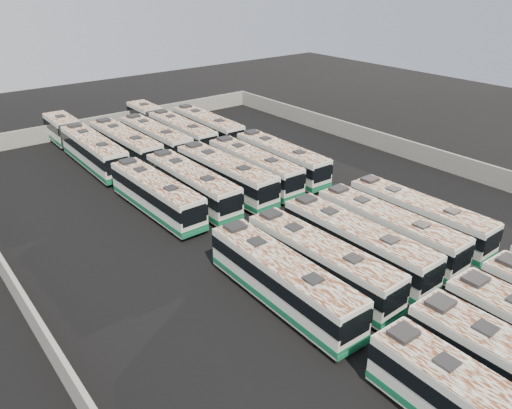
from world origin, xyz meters
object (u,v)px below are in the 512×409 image
object	(u,v)px
bus_midfront_left	(321,261)
bus_midback_far_left	(156,194)
bus_midfront_center	(356,244)
bus_midback_far_right	(281,159)
bus_midfront_far_left	(283,280)
bus_back_far_left	(83,143)
bus_back_right	(169,127)
bus_midfront_right	(388,229)
bus_midback_center	(225,175)
bus_back_far_right	(207,128)
bus_midback_right	(254,167)
bus_back_center	(155,139)
bus_midback_left	(192,185)
bus_back_left	(126,145)
bus_midfront_far_right	(419,216)

from	to	relation	value
bus_midfront_left	bus_midback_far_left	bearing A→B (deg)	100.40
bus_midfront_center	bus_midback_far_right	distance (m)	19.04
bus_midfront_far_left	bus_midback_far_left	size ratio (longest dim) A/B	1.01
bus_back_far_left	bus_back_right	distance (m)	11.45
bus_midfront_right	bus_back_right	size ratio (longest dim) A/B	0.65
bus_midback_far_left	bus_midfront_center	bearing A→B (deg)	-67.74
bus_midback_center	bus_back_far_right	world-z (taller)	bus_midback_center
bus_midfront_center	bus_midback_right	world-z (taller)	bus_midfront_center
bus_midfront_left	bus_midfront_center	distance (m)	3.84
bus_back_far_left	bus_back_center	world-z (taller)	bus_back_far_left
bus_midback_left	bus_back_center	xyz separation A→B (m)	(3.89, 14.70, 0.01)
bus_midfront_center	bus_back_center	world-z (taller)	bus_midfront_center
bus_midfront_far_left	bus_back_right	xyz separation A→B (m)	(11.45, 35.86, -0.05)
bus_midfront_center	bus_midback_far_left	xyz separation A→B (m)	(-7.54, 17.48, -0.04)
bus_midfront_left	bus_midfront_right	xyz separation A→B (m)	(7.58, 0.08, 0.01)
bus_midfront_left	bus_midback_right	size ratio (longest dim) A/B	1.00
bus_midfront_right	bus_midback_center	distance (m)	17.66
bus_midback_left	bus_midfront_far_left	bearing A→B (deg)	-101.66
bus_back_center	bus_midfront_left	bearing A→B (deg)	-97.68
bus_midback_center	bus_back_left	xyz separation A→B (m)	(-3.89, 14.76, 0.01)
bus_back_far_right	bus_back_center	bearing A→B (deg)	-177.92
bus_midback_right	bus_back_far_right	size ratio (longest dim) A/B	0.99
bus_midback_left	bus_midfront_left	bearing A→B (deg)	-89.83
bus_midback_far_left	bus_back_right	distance (m)	21.50
bus_midfront_left	bus_back_far_right	size ratio (longest dim) A/B	0.98
bus_midback_far_left	bus_back_center	bearing A→B (deg)	61.35
bus_midfront_far_right	bus_back_right	world-z (taller)	bus_back_right
bus_back_far_left	bus_back_far_right	bearing A→B (deg)	-12.46
bus_midfront_left	bus_midfront_far_right	world-z (taller)	bus_midfront_left
bus_midback_center	bus_back_left	size ratio (longest dim) A/B	1.00
bus_midback_left	bus_back_far_left	distance (m)	18.81
bus_midfront_right	bus_midback_far_left	size ratio (longest dim) A/B	1.00
bus_midback_far_left	bus_midback_center	distance (m)	7.61
bus_midfront_right	bus_back_far_left	bearing A→B (deg)	106.66
bus_midback_far_right	bus_back_right	bearing A→B (deg)	102.67
bus_midfront_center	bus_midfront_right	size ratio (longest dim) A/B	1.02
bus_midfront_center	bus_midfront_far_right	bearing A→B (deg)	-1.39
bus_midfront_far_left	bus_midback_right	distance (m)	20.88
bus_midfront_far_left	bus_midback_center	distance (m)	19.03
bus_midback_center	bus_midback_right	size ratio (longest dim) A/B	1.03
bus_midfront_right	bus_midback_left	world-z (taller)	bus_midback_left
bus_back_center	bus_back_far_right	bearing A→B (deg)	0.06
bus_midfront_far_left	bus_back_far_right	bearing A→B (deg)	66.15
bus_midback_right	bus_back_far_right	world-z (taller)	bus_back_far_right
bus_back_right	bus_back_left	bearing A→B (deg)	-153.64
bus_midfront_far_left	bus_midfront_left	distance (m)	3.67
bus_back_left	bus_midfront_center	bearing A→B (deg)	-84.03
bus_midback_right	bus_back_left	world-z (taller)	bus_back_left
bus_midback_center	bus_midback_far_right	size ratio (longest dim) A/B	1.03
bus_midfront_far_left	bus_back_right	distance (m)	37.64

